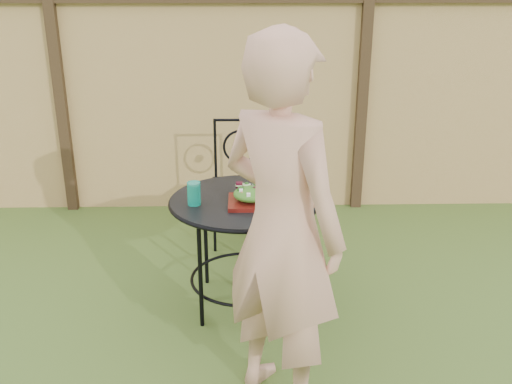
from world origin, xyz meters
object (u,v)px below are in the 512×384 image
at_px(patio_table, 244,220).
at_px(patio_chair, 240,179).
at_px(salad_plate, 251,202).
at_px(diner, 282,231).

distance_m(patio_table, patio_chair, 1.01).
bearing_deg(salad_plate, diner, -80.78).
xyz_separation_m(patio_chair, diner, (0.20, -1.88, 0.41)).
xyz_separation_m(patio_table, patio_chair, (-0.03, 1.00, -0.08)).
height_order(diner, salad_plate, diner).
xyz_separation_m(patio_table, diner, (0.17, -0.88, 0.32)).
bearing_deg(patio_chair, diner, -84.02).
height_order(patio_chair, diner, diner).
distance_m(patio_chair, salad_plate, 1.11).
distance_m(patio_table, diner, 0.95).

